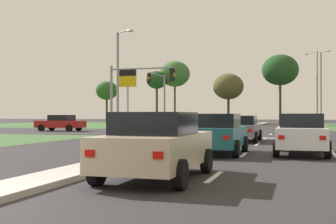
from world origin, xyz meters
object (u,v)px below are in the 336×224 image
Objects in this scene: street_lamp_fourth at (316,84)px; traffic_signal_near_left at (136,87)px; car_black_near at (227,121)px; treeline_second at (157,81)px; treeline_fifth at (280,70)px; car_red_seventh at (61,123)px; fuel_price_totem at (128,85)px; car_blue_fifth at (216,123)px; traffic_signal_far_left at (159,90)px; car_grey_eighth at (242,128)px; street_lamp_second at (119,76)px; treeline_near at (107,91)px; treeline_third at (175,74)px; street_lamp_third at (322,85)px; car_white_second at (301,134)px; car_beige_sixth at (157,145)px; treeline_fourth at (228,87)px; car_teal_third at (217,133)px.

traffic_signal_near_left is at bearing -110.44° from street_lamp_fourth.
traffic_signal_near_left is (-3.54, -19.66, 2.75)m from car_black_near.
treeline_second is 0.81× the size of treeline_fifth.
fuel_price_totem is at bearing -40.77° from car_red_seventh.
traffic_signal_far_left is at bearing -121.51° from car_blue_fifth.
car_grey_eighth is 0.52× the size of treeline_second.
fuel_price_totem is (-19.28, -25.47, -1.45)m from street_lamp_fourth.
street_lamp_second is 38.26m from street_lamp_fourth.
car_blue_fifth is at bearing 94.66° from car_black_near.
treeline_near is at bearing 116.24° from street_lamp_second.
treeline_near is at bearing 118.75° from fuel_price_totem.
car_black_near is 24.84m from treeline_third.
treeline_fifth is (8.71, 38.92, 4.79)m from traffic_signal_near_left.
traffic_signal_far_left reaches higher than traffic_signal_near_left.
traffic_signal_near_left is (-8.14, 4.14, 2.80)m from car_grey_eighth.
street_lamp_fourth is 1.03× the size of treeline_third.
street_lamp_third is at bearing 38.04° from fuel_price_totem.
treeline_fifth is (14.10, 27.14, 3.83)m from fuel_price_totem.
street_lamp_second reaches higher than car_white_second.
fuel_price_totem reaches higher than car_red_seventh.
street_lamp_third is at bearing -145.07° from car_black_near.
treeline_third is at bearing 176.06° from treeline_fifth.
car_grey_eighth is (0.20, 15.07, -0.06)m from car_beige_sixth.
street_lamp_fourth is at bearing 52.88° from fuel_price_totem.
treeline_fifth is at bearing 2.54° from treeline_second.
car_grey_eighth is 0.43× the size of treeline_third.
street_lamp_third is (15.98, 15.68, 1.28)m from traffic_signal_far_left.
treeline_fourth is (-3.88, 32.09, 5.18)m from car_blue_fifth.
street_lamp_fourth is at bearing -1.83° from treeline_second.
treeline_fifth is at bearing 114.33° from street_lamp_third.
traffic_signal_near_left reaches higher than car_blue_fifth.
treeline_second is at bearing -51.83° from car_black_near.
car_beige_sixth is (3.40, -26.61, -0.00)m from car_blue_fifth.
treeline_fifth is at bearing -4.02° from treeline_fourth.
car_black_near is 0.48× the size of street_lamp_third.
traffic_signal_far_left reaches higher than car_blue_fifth.
car_blue_fifth is at bearing -115.93° from street_lamp_third.
street_lamp_third is (2.76, 38.60, 4.40)m from car_white_second.
car_teal_third is at bearing -60.99° from treeline_near.
traffic_signal_far_left is at bearing 86.45° from street_lamp_second.
treeline_fifth is (11.14, 36.24, 3.74)m from street_lamp_second.
street_lamp_third is at bearing 55.84° from street_lamp_second.
treeline_near is at bearing 176.70° from street_lamp_fourth.
treeline_fourth is at bearing 85.19° from street_lamp_second.
street_lamp_second reaches higher than car_beige_sixth.
treeline_third is at bearing 107.53° from car_teal_third.
car_white_second is 16.43m from traffic_signal_near_left.
car_blue_fifth is 32.73m from treeline_fourth.
car_grey_eighth is 13.16m from street_lamp_second.
fuel_price_totem is (-9.94, 4.39, 3.70)m from car_blue_fifth.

